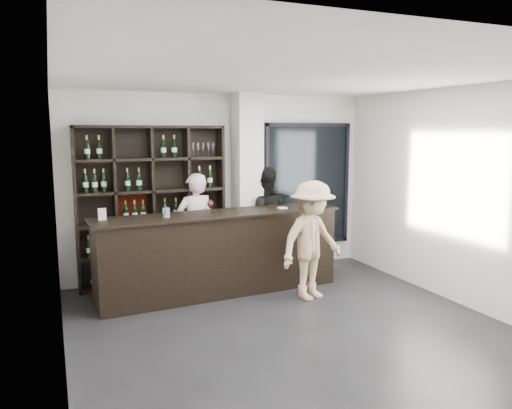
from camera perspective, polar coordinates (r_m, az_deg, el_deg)
name	(u,v)px	position (r m, az deg, el deg)	size (l,w,h in m)	color
floor	(297,335)	(5.96, 4.76, -14.59)	(5.00, 5.50, 0.01)	black
wine_shelf	(152,206)	(7.65, -11.78, -0.18)	(2.20, 0.35, 2.40)	black
structural_column	(247,186)	(7.93, -1.00, 2.13)	(0.40, 0.40, 2.90)	silver
glass_panel	(307,185)	(8.64, 5.90, 2.27)	(1.60, 0.08, 2.10)	black
tasting_counter	(220,253)	(7.18, -4.10, -5.55)	(3.56, 0.73, 1.17)	black
taster_pink	(195,228)	(7.68, -6.94, -2.72)	(0.62, 0.40, 1.69)	#EEBCCB
taster_black	(263,221)	(8.05, 0.85, -1.91)	(0.85, 0.66, 1.75)	black
customer	(312,240)	(6.93, 6.42, -4.11)	(1.06, 0.61, 1.65)	tan
wine_glass	(210,206)	(6.99, -5.26, -0.17)	(0.09, 0.09, 0.21)	white
spit_cup	(166,213)	(6.76, -10.21, -0.93)	(0.10, 0.10, 0.13)	silver
napkin_stack	(282,208)	(7.43, 3.02, -0.39)	(0.12, 0.12, 0.02)	white
card_stand	(102,214)	(6.77, -17.18, -1.07)	(0.10, 0.05, 0.15)	white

